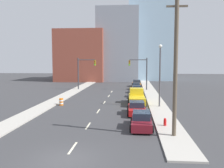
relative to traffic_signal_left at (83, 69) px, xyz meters
name	(u,v)px	position (x,y,z in m)	size (l,w,h in m)	color
ground_plane	(65,159)	(6.17, -35.90, -4.20)	(200.00, 200.00, 0.00)	#38383A
sidewalk_left	(85,85)	(-1.24, 8.60, -4.13)	(2.40, 89.01, 0.14)	#ADA89E
sidewalk_right	(147,86)	(13.57, 8.60, -4.13)	(2.40, 89.01, 0.14)	#ADA89E
lane_stripe_at_2m	(73,148)	(6.17, -33.90, -4.19)	(0.16, 2.40, 0.01)	beige
lane_stripe_at_8m	(88,126)	(6.17, -28.01, -4.19)	(0.16, 2.40, 0.01)	beige
lane_stripe_at_15m	(98,111)	(6.17, -21.24, -4.19)	(0.16, 2.40, 0.01)	beige
lane_stripe_at_21m	(104,102)	(6.17, -15.07, -4.19)	(0.16, 2.40, 0.01)	beige
lane_stripe_at_28m	(109,96)	(6.17, -8.36, -4.19)	(0.16, 2.40, 0.01)	beige
lane_stripe_at_33m	(112,92)	(6.17, -2.66, -4.19)	(0.16, 2.40, 0.01)	beige
building_brick_left	(83,56)	(-5.09, 25.11, 3.19)	(14.00, 16.00, 14.78)	brown
building_office_center	(119,46)	(5.66, 29.11, 6.35)	(12.00, 20.00, 21.10)	gray
building_glass_right	(149,32)	(15.31, 33.11, 11.10)	(13.00, 20.00, 30.60)	#99B7CC
traffic_signal_left	(83,69)	(0.00, 0.00, 0.00)	(3.79, 0.35, 6.57)	#38383D
traffic_signal_right	(142,70)	(11.98, 0.00, 0.00)	(3.79, 0.35, 6.57)	#38383D
utility_pole_right_near	(176,66)	(13.56, -30.82, 1.39)	(1.60, 0.32, 10.92)	brown
traffic_barrel	(61,102)	(0.62, -17.84, -3.72)	(0.56, 0.56, 0.95)	orange
street_lamp	(160,71)	(13.69, -18.21, 0.50)	(0.44, 0.44, 8.06)	#4C4C51
fire_hydrant	(165,123)	(13.22, -27.84, -3.78)	(0.26, 0.26, 0.84)	red
sedan_maroon	(141,121)	(11.07, -28.34, -3.52)	(2.08, 4.74, 1.49)	maroon
sedan_red	(137,108)	(10.71, -22.61, -3.52)	(2.22, 4.60, 1.47)	red
pickup_truck_yellow	(137,98)	(10.79, -15.82, -3.33)	(2.56, 5.84, 2.14)	gold
sedan_navy	(137,93)	(10.98, -9.11, -3.57)	(2.23, 4.74, 1.35)	#141E47
sedan_white	(137,89)	(10.94, -4.01, -3.55)	(2.16, 4.26, 1.40)	silver
sedan_tan	(136,86)	(10.93, 1.48, -3.56)	(2.04, 4.37, 1.36)	tan
sedan_orange	(137,84)	(11.05, 7.30, -3.50)	(2.17, 4.73, 1.54)	orange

